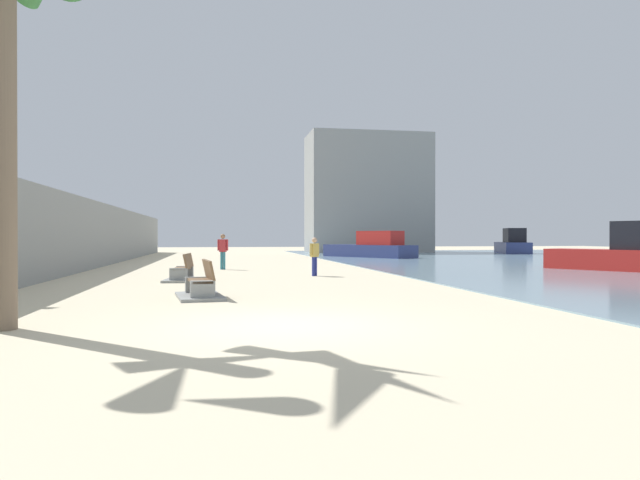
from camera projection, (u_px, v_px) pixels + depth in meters
The scene contains 10 objects.
ground_plane at pixel (242, 269), 27.96m from camera, with size 120.00×120.00×0.00m, color beige.
seawall at pixel (79, 234), 26.63m from camera, with size 0.80×64.00×3.37m, color gray.
bench_near at pixel (201, 289), 14.85m from camera, with size 1.37×2.23×0.98m.
bench_far at pixel (183, 274), 20.56m from camera, with size 1.30×2.20×0.98m.
person_walking at pixel (223, 249), 27.67m from camera, with size 0.51×0.27×1.71m.
person_standing at pixel (314, 254), 23.11m from camera, with size 0.43×0.36×1.55m.
boat_mid_bay at pixel (371, 248), 43.34m from camera, with size 5.97×7.82×1.97m.
boat_far_left at pixel (513, 244), 53.26m from camera, with size 4.04×6.63×2.32m.
boat_far_right at pixel (634, 253), 25.62m from camera, with size 4.81×7.02×2.24m.
harbor_building at pixel (368, 194), 57.91m from camera, with size 12.00×6.00×11.80m, color gray.
Camera 1 is at (-1.20, -10.18, 1.58)m, focal length 32.34 mm.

